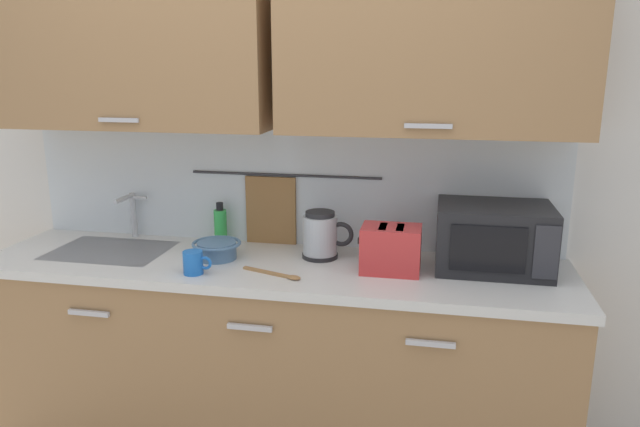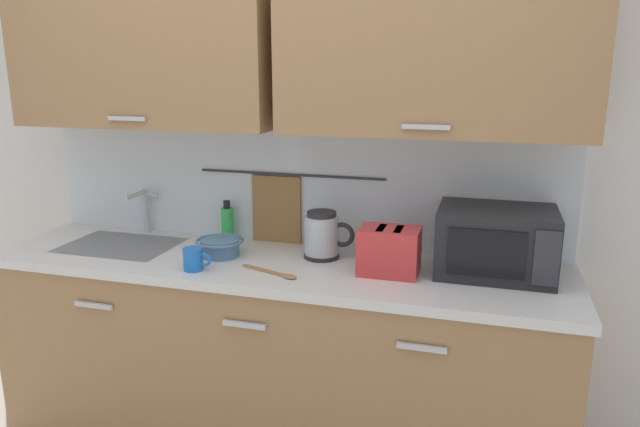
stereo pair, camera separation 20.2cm
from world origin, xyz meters
name	(u,v)px [view 1 (the left image)]	position (x,y,z in m)	size (l,w,h in m)	color
counter_unit	(271,356)	(-0.01, 0.30, 0.46)	(2.53, 0.64, 0.90)	#997047
back_wall_assembly	(283,112)	(0.00, 0.53, 1.52)	(3.70, 0.41, 2.50)	silver
sink_faucet	(131,209)	(-0.77, 0.53, 1.04)	(0.09, 0.17, 0.22)	#B2B5BA
microwave	(494,237)	(0.92, 0.41, 1.04)	(0.46, 0.35, 0.27)	black
electric_kettle	(321,235)	(0.20, 0.41, 1.00)	(0.23, 0.16, 0.21)	black
dish_soap_bottle	(220,225)	(-0.32, 0.54, 0.99)	(0.06, 0.06, 0.20)	green
mug_near_sink	(194,263)	(-0.27, 0.10, 0.95)	(0.12, 0.08, 0.09)	blue
mixing_bowl	(217,249)	(-0.25, 0.30, 0.94)	(0.21, 0.21, 0.08)	#4C7093
toaster	(391,249)	(0.51, 0.29, 1.00)	(0.26, 0.17, 0.19)	red
wooden_spoon	(278,275)	(0.08, 0.14, 0.91)	(0.27, 0.12, 0.01)	#9E7042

